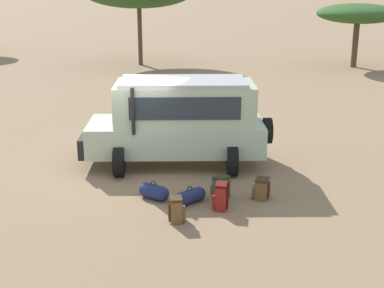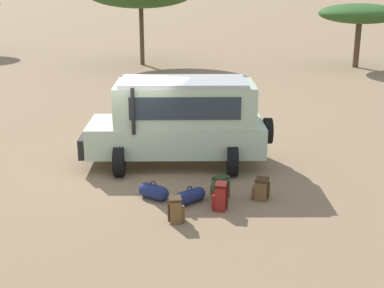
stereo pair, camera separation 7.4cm
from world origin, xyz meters
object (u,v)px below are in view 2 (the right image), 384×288
safari_vehicle (180,120)px  duffel_bag_soft_canvas (189,196)px  backpack_outermost (176,210)px  duffel_bag_low_black_case (154,192)px  backpack_beside_front_wheel (220,197)px  acacia_tree_centre_back (360,14)px  backpack_near_rear_wheel (220,187)px  backpack_cluster_center (261,189)px

safari_vehicle → duffel_bag_soft_canvas: bearing=-65.7°
backpack_outermost → duffel_bag_low_black_case: (-0.95, 1.02, -0.10)m
backpack_beside_front_wheel → duffel_bag_low_black_case: backpack_beside_front_wheel is taller
duffel_bag_soft_canvas → acacia_tree_centre_back: acacia_tree_centre_back is taller
duffel_bag_soft_canvas → backpack_near_rear_wheel: bearing=41.5°
backpack_beside_front_wheel → duffel_bag_soft_canvas: backpack_beside_front_wheel is taller
backpack_near_rear_wheel → duffel_bag_low_black_case: bearing=-159.5°
backpack_outermost → acacia_tree_centre_back: 23.23m
acacia_tree_centre_back → duffel_bag_low_black_case: bearing=-99.8°
acacia_tree_centre_back → backpack_cluster_center: bearing=-93.5°
duffel_bag_low_black_case → backpack_near_rear_wheel: bearing=20.5°
backpack_beside_front_wheel → duffel_bag_low_black_case: (-1.69, 0.08, -0.13)m
backpack_cluster_center → backpack_near_rear_wheel: size_ratio=0.94×
backpack_outermost → acacia_tree_centre_back: acacia_tree_centre_back is taller
safari_vehicle → backpack_beside_front_wheel: (1.95, -2.67, -0.98)m
duffel_bag_soft_canvas → backpack_beside_front_wheel: bearing=-7.3°
backpack_cluster_center → duffel_bag_soft_canvas: backpack_cluster_center is taller
safari_vehicle → backpack_outermost: bearing=-71.5°
backpack_beside_front_wheel → backpack_outermost: bearing=-128.3°
backpack_outermost → acacia_tree_centre_back: size_ratio=0.12×
backpack_cluster_center → backpack_outermost: backpack_outermost is taller
duffel_bag_soft_canvas → acacia_tree_centre_back: bearing=82.5°
backpack_beside_front_wheel → acacia_tree_centre_back: 22.22m
backpack_outermost → acacia_tree_centre_back: (2.81, 22.89, 2.79)m
backpack_beside_front_wheel → backpack_near_rear_wheel: bearing=105.5°
backpack_outermost → duffel_bag_low_black_case: size_ratio=0.70×
backpack_beside_front_wheel → backpack_cluster_center: (0.77, 0.90, -0.06)m
backpack_cluster_center → acacia_tree_centre_back: acacia_tree_centre_back is taller
safari_vehicle → backpack_cluster_center: 3.41m
backpack_near_rear_wheel → duffel_bag_low_black_case: (-1.52, -0.57, -0.09)m
backpack_beside_front_wheel → backpack_near_rear_wheel: (-0.18, 0.64, -0.04)m
backpack_cluster_center → backpack_near_rear_wheel: 0.98m
backpack_cluster_center → duffel_bag_soft_canvas: 1.75m
backpack_outermost → backpack_beside_front_wheel: bearing=51.7°
backpack_near_rear_wheel → acacia_tree_centre_back: size_ratio=0.12×
backpack_beside_front_wheel → backpack_outermost: backpack_beside_front_wheel is taller
backpack_cluster_center → backpack_outermost: size_ratio=0.91×
safari_vehicle → backpack_outermost: size_ratio=9.49×
safari_vehicle → backpack_cluster_center: size_ratio=10.42×
backpack_near_rear_wheel → acacia_tree_centre_back: bearing=84.0°
safari_vehicle → duffel_bag_low_black_case: bearing=-84.4°
safari_vehicle → backpack_near_rear_wheel: 2.88m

